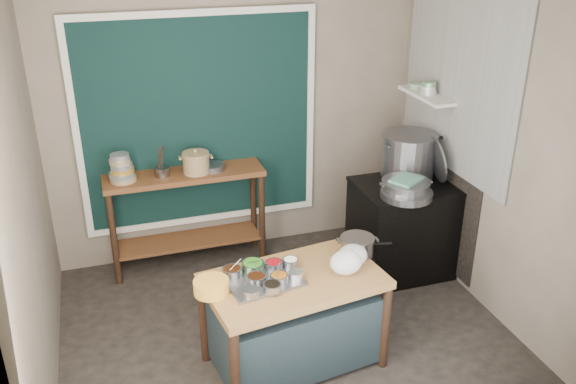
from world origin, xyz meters
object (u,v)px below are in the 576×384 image
object	(u,v)px
stock_pot	(408,155)
utensil_cup	(162,171)
condiment_tray	(263,281)
back_counter	(188,219)
ceramic_crock	(196,164)
steamer	(406,188)
yellow_basin	(211,287)
saucepan	(357,246)
prep_table	(294,321)
stove_block	(404,229)

from	to	relation	value
stock_pot	utensil_cup	bearing A→B (deg)	166.59
condiment_tray	back_counter	bearing A→B (deg)	99.43
ceramic_crock	steamer	bearing A→B (deg)	-28.52
yellow_basin	saucepan	world-z (taller)	saucepan
prep_table	steamer	world-z (taller)	steamer
saucepan	prep_table	bearing A→B (deg)	-150.34
stove_block	steamer	world-z (taller)	steamer
stock_pot	back_counter	bearing A→B (deg)	164.87
yellow_basin	utensil_cup	bearing A→B (deg)	93.51
prep_table	yellow_basin	world-z (taller)	yellow_basin
yellow_basin	ceramic_crock	size ratio (longest dim) A/B	0.95
ceramic_crock	stove_block	bearing A→B (deg)	-21.35
prep_table	ceramic_crock	size ratio (longest dim) A/B	4.85
back_counter	steamer	bearing A→B (deg)	-27.77
yellow_basin	utensil_cup	world-z (taller)	utensil_cup
stove_block	ceramic_crock	bearing A→B (deg)	158.65
stove_block	steamer	distance (m)	0.58
saucepan	ceramic_crock	xyz separation A→B (m)	(-0.94, 1.49, 0.21)
ceramic_crock	stock_pot	world-z (taller)	stock_pot
back_counter	steamer	size ratio (longest dim) A/B	3.41
ceramic_crock	back_counter	bearing A→B (deg)	164.45
ceramic_crock	steamer	distance (m)	1.88
utensil_cup	ceramic_crock	distance (m)	0.31
utensil_cup	stove_block	bearing A→B (deg)	-18.80
stock_pot	prep_table	bearing A→B (deg)	-142.26
prep_table	utensil_cup	distance (m)	1.91
prep_table	steamer	bearing A→B (deg)	23.15
back_counter	condiment_tray	size ratio (longest dim) A/B	2.81
back_counter	stove_block	world-z (taller)	back_counter
steamer	ceramic_crock	bearing A→B (deg)	151.48
condiment_tray	ceramic_crock	size ratio (longest dim) A/B	2.00
back_counter	saucepan	xyz separation A→B (m)	(1.05, -1.52, 0.35)
utensil_cup	steamer	xyz separation A→B (m)	(1.96, -0.91, -0.04)
saucepan	stock_pot	world-z (taller)	stock_pot
prep_table	ceramic_crock	bearing A→B (deg)	95.42
yellow_basin	steamer	distance (m)	2.01
back_counter	utensil_cup	distance (m)	0.55
prep_table	back_counter	xyz separation A→B (m)	(-0.50, 1.68, 0.10)
stove_block	utensil_cup	size ratio (longest dim) A/B	6.28
back_counter	condiment_tray	bearing A→B (deg)	-80.57
utensil_cup	ceramic_crock	bearing A→B (deg)	-2.65
back_counter	condiment_tray	xyz separation A→B (m)	(0.28, -1.67, 0.29)
condiment_tray	saucepan	size ratio (longest dim) A/B	1.95
prep_table	saucepan	distance (m)	0.73
back_counter	stock_pot	distance (m)	2.14
stove_block	prep_table	bearing A→B (deg)	-145.76
back_counter	stock_pot	world-z (taller)	stock_pot
prep_table	stock_pot	xyz separation A→B (m)	(1.48, 1.15, 0.71)
yellow_basin	stock_pot	xyz separation A→B (m)	(2.08, 1.15, 0.29)
back_counter	yellow_basin	xyz separation A→B (m)	(-0.09, -1.69, 0.32)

